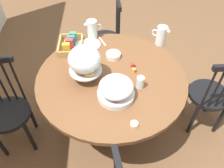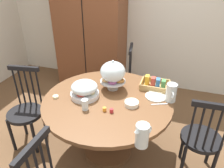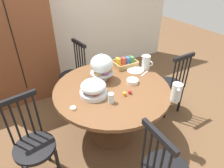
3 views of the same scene
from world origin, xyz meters
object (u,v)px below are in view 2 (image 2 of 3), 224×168
at_px(dining_table, 108,114).
at_px(windsor_chair_far_side, 120,80).
at_px(wooden_armoire, 91,31).
at_px(windsor_chair_near_window, 26,112).
at_px(china_plate_small, 156,91).
at_px(cereal_basket, 155,84).
at_px(china_plate_large, 156,96).
at_px(drinking_glass, 85,105).
at_px(cereal_bowl, 132,103).
at_px(orange_juice_pitcher, 142,136).
at_px(windsor_chair_facing_door, 201,140).
at_px(fruit_platter_covered, 84,89).
at_px(butter_dish, 56,97).
at_px(milk_pitcher, 171,93).
at_px(pastry_stand_with_dome, 113,73).

relative_size(dining_table, windsor_chair_far_side, 1.37).
xyz_separation_m(wooden_armoire, windsor_chair_far_side, (0.68, -0.55, -0.53)).
relative_size(windsor_chair_near_window, china_plate_small, 6.50).
bearing_deg(dining_table, cereal_basket, 42.59).
height_order(dining_table, china_plate_large, china_plate_large).
bearing_deg(drinking_glass, cereal_basket, 47.62).
bearing_deg(cereal_bowl, wooden_armoire, 125.21).
bearing_deg(wooden_armoire, orange_juice_pitcher, -57.67).
relative_size(windsor_chair_facing_door, fruit_platter_covered, 3.25).
bearing_deg(china_plate_large, windsor_chair_facing_door, -20.30).
xyz_separation_m(fruit_platter_covered, china_plate_small, (0.70, 0.32, -0.07)).
height_order(china_plate_small, butter_dish, same).
relative_size(orange_juice_pitcher, china_plate_small, 1.30).
bearing_deg(china_plate_large, fruit_platter_covered, -162.11).
bearing_deg(milk_pitcher, drinking_glass, -151.59).
bearing_deg(windsor_chair_near_window, cereal_bowl, 5.44).
xyz_separation_m(china_plate_large, cereal_bowl, (-0.20, -0.23, 0.02)).
bearing_deg(fruit_platter_covered, china_plate_large, 17.89).
height_order(windsor_chair_near_window, windsor_chair_far_side, same).
bearing_deg(butter_dish, windsor_chair_near_window, -179.82).
xyz_separation_m(milk_pitcher, china_plate_large, (-0.15, 0.03, -0.08)).
bearing_deg(butter_dish, cereal_bowl, 8.34).
bearing_deg(windsor_chair_facing_door, windsor_chair_far_side, 139.63).
height_order(fruit_platter_covered, drinking_glass, fruit_platter_covered).
bearing_deg(cereal_basket, pastry_stand_with_dome, -158.83).
xyz_separation_m(china_plate_small, butter_dish, (-0.97, -0.44, -0.01)).
distance_m(wooden_armoire, dining_table, 1.77).
relative_size(windsor_chair_near_window, butter_dish, 16.25).
height_order(wooden_armoire, cereal_bowl, wooden_armoire).
bearing_deg(drinking_glass, dining_table, 58.31).
xyz_separation_m(windsor_chair_facing_door, cereal_bowl, (-0.71, -0.05, 0.31)).
relative_size(wooden_armoire, orange_juice_pitcher, 10.02).
relative_size(wooden_armoire, dining_table, 1.47).
height_order(windsor_chair_far_side, china_plate_small, windsor_chair_far_side).
xyz_separation_m(windsor_chair_far_side, pastry_stand_with_dome, (0.12, -0.74, 0.48)).
bearing_deg(china_plate_small, windsor_chair_far_side, 131.64).
distance_m(windsor_chair_facing_door, pastry_stand_with_dome, 1.11).
distance_m(wooden_armoire, drinking_glass, 1.88).
distance_m(wooden_armoire, china_plate_large, 1.85).
relative_size(cereal_basket, butter_dish, 5.27).
xyz_separation_m(wooden_armoire, butter_dish, (0.30, -1.66, -0.23)).
relative_size(dining_table, windsor_chair_near_window, 1.37).
bearing_deg(fruit_platter_covered, drinking_glass, -64.70).
relative_size(orange_juice_pitcher, butter_dish, 3.26).
relative_size(fruit_platter_covered, milk_pitcher, 1.57).
bearing_deg(butter_dish, dining_table, 15.38).
xyz_separation_m(milk_pitcher, butter_dish, (-1.14, -0.32, -0.08)).
relative_size(windsor_chair_near_window, milk_pitcher, 5.10).
xyz_separation_m(cereal_bowl, drinking_glass, (-0.41, -0.20, 0.03)).
distance_m(china_plate_large, cereal_bowl, 0.31).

